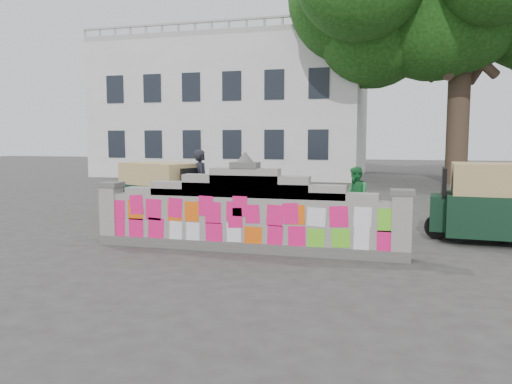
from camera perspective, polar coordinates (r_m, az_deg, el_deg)
ground at (r=10.15m, az=-1.24°, el=-6.76°), size 100.00×100.00×0.00m
parapet_wall at (r=10.01m, az=-1.26°, el=-2.58°), size 6.48×0.44×2.01m
building at (r=33.02m, az=-2.06°, el=9.04°), size 16.00×10.00×8.90m
shade_tree at (r=28.48m, az=22.55°, el=19.13°), size 12.00×10.00×12.00m
cyclist_bike at (r=13.73m, az=-6.24°, el=-1.30°), size 2.05×1.42×1.02m
cyclist_rider at (r=13.69m, az=-6.26°, el=0.17°), size 0.64×0.74×1.73m
pedestrian at (r=13.20m, az=11.30°, el=-0.49°), size 0.82×0.92×1.56m
rickshaw_left at (r=14.43m, az=-10.60°, el=0.26°), size 2.95×2.25×1.59m
rickshaw_right at (r=12.07m, az=26.87°, el=-1.05°), size 3.17×1.62×1.73m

